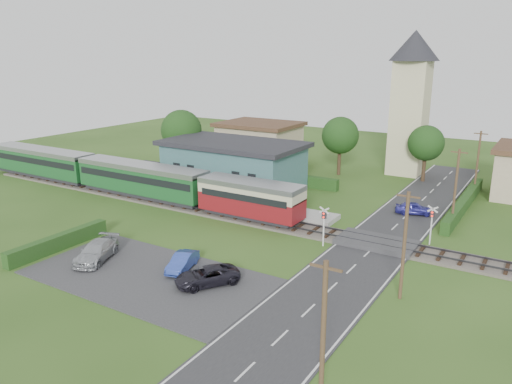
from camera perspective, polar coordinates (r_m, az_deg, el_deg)
The scene contains 31 objects.
ground at distance 43.67m, azimuth 0.18°, elevation -4.38°, with size 120.00×120.00×0.00m, color #2D4C19.
railway_track at distance 45.26m, azimuth 1.51°, elevation -3.50°, with size 76.00×3.20×0.49m.
road at distance 39.73m, azimuth 12.67°, elevation -6.83°, with size 6.00×70.00×0.05m, color #28282B.
car_park at distance 35.73m, azimuth -12.18°, elevation -9.40°, with size 17.00×9.00×0.08m, color #333335.
crossing_deck at distance 41.43m, azimuth 13.61°, elevation -5.64°, with size 6.20×3.40×0.45m, color #333335.
platform at distance 53.11m, azimuth -6.10°, elevation -0.55°, with size 30.00×3.00×0.45m, color gray.
equipment_hut at distance 57.83m, azimuth -12.44°, elevation 2.07°, with size 2.30×2.30×2.55m.
station_building at distance 57.04m, azimuth -2.62°, elevation 3.21°, with size 16.00×9.00×5.30m.
train at distance 56.09m, azimuth -15.28°, elevation 1.91°, with size 43.20×2.90×3.40m.
church_tower at distance 65.28m, azimuth 17.32°, elevation 10.80°, with size 6.00×6.00×17.60m.
house_west at distance 71.24m, azimuth 0.40°, elevation 5.81°, with size 10.80×8.80×5.50m.
hedge_carpark at distance 42.26m, azimuth -21.65°, elevation -5.36°, with size 0.80×9.00×1.20m, color #193814.
hedge_roadside at distance 53.48m, azimuth 22.69°, elevation -1.17°, with size 0.80×18.00×1.20m, color #193814.
hedge_station at distance 61.18m, azimuth -0.22°, elevation 2.12°, with size 22.00×0.80×1.30m, color #193814.
tree_a at distance 64.87m, azimuth -8.52°, elevation 6.98°, with size 5.20×5.20×8.00m.
tree_b at distance 63.34m, azimuth 9.61°, elevation 6.39°, with size 4.60×4.60×7.34m.
tree_c at distance 62.35m, azimuth 18.86°, elevation 5.29°, with size 4.20×4.20×6.78m.
utility_pole_a at distance 21.66m, azimuth 7.68°, elevation -16.00°, with size 1.40×0.22×7.00m.
utility_pole_b at distance 31.96m, azimuth 16.59°, elevation -5.78°, with size 1.40×0.22×7.00m.
utility_pole_c at distance 46.97m, azimuth 21.84°, elevation 0.54°, with size 1.40×0.22×7.00m.
utility_pole_d at distance 58.57m, azimuth 23.99°, elevation 3.13°, with size 1.40×0.22×7.00m.
crossing_signal_near at distance 39.83m, azimuth 7.77°, elevation -3.26°, with size 0.84×0.28×3.28m.
crossing_signal_far at distance 42.16m, azimuth 19.45°, elevation -2.97°, with size 0.84×0.28×3.28m.
streetlamp_west at distance 71.08m, azimuth -6.57°, elevation 5.89°, with size 0.30×0.30×5.15m.
streetlamp_east at distance 63.37m, azimuth 26.19°, elevation 3.19°, with size 0.30×0.30×5.15m.
car_on_road at distance 49.89m, azimuth 17.62°, elevation -1.78°, with size 1.41×3.49×1.19m, color navy.
car_park_blue at distance 36.04m, azimuth -8.40°, elevation -7.89°, with size 1.24×3.54×1.17m, color #2B429D.
car_park_silver at distance 39.03m, azimuth -17.77°, elevation -6.46°, with size 1.91×4.69×1.36m, color #A2A5AA.
car_park_dark at distance 33.65m, azimuth -5.62°, elevation -9.53°, with size 1.98×4.29×1.19m, color black.
pedestrian_near at distance 47.92m, azimuth 1.85°, elevation -0.76°, with size 0.71×0.47×1.96m, color gray.
pedestrian_far at distance 55.82m, azimuth -10.04°, elevation 1.30°, with size 0.88×0.69×1.82m, color gray.
Camera 1 is at (21.42, -35.01, 14.94)m, focal length 35.00 mm.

